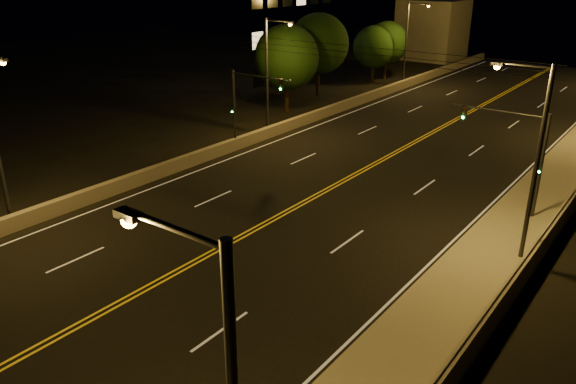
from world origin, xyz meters
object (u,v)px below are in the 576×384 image
Objects in this scene: tree_1 at (319,44)px; tree_0 at (287,57)px; streetlight_1 at (531,153)px; traffic_signal_left at (245,101)px; tree_2 at (374,47)px; tree_3 at (387,43)px; traffic_signal_right at (522,151)px; streetlight_6 at (409,39)px; streetlight_5 at (270,70)px.

tree_0 is at bearing -77.27° from tree_1.
tree_0 is 7.79m from tree_1.
streetlight_1 reaches higher than traffic_signal_left.
tree_1 is 9.39m from tree_2.
tree_1 reaches higher than tree_3.
traffic_signal_right is 25.97m from tree_0.
streetlight_6 is at bearing 92.35° from traffic_signal_left.
traffic_signal_right is (19.88, -28.17, -1.48)m from streetlight_6.
tree_3 is at bearing 145.93° from streetlight_6.
tree_3 is at bearing 83.78° from tree_1.
streetlight_1 is 39.42m from streetlight_6.
streetlight_5 and streetlight_6 have the same top height.
traffic_signal_left is 0.74× the size of tree_0.
tree_2 is (-23.88, 27.94, 0.33)m from traffic_signal_right.
streetlight_5 is at bearing 156.84° from streetlight_1.
tree_2 is at bearing 99.59° from streetlight_5.
streetlight_1 reaches higher than tree_1.
tree_2 is 2.91m from tree_3.
traffic_signal_right is 38.99m from tree_3.
traffic_signal_left is (-18.72, 0.00, 0.00)m from traffic_signal_right.
streetlight_1 is 1.55× the size of traffic_signal_right.
tree_3 reaches higher than tree_2.
streetlight_1 is 20.91m from traffic_signal_left.
streetlight_5 is 20.38m from traffic_signal_right.
streetlight_1 and streetlight_5 have the same top height.
streetlight_5 is 1.14× the size of tree_0.
traffic_signal_right is 18.72m from traffic_signal_left.
traffic_signal_left is 0.70× the size of tree_1.
tree_0 is (-23.44, 11.12, 1.25)m from traffic_signal_right.
tree_0 is at bearing 112.98° from traffic_signal_left.
streetlight_6 is at bearing 78.20° from tree_0.
tree_3 is at bearing 91.14° from tree_0.
traffic_signal_right is 0.91× the size of tree_2.
tree_2 is (-0.44, 16.82, -0.92)m from tree_0.
streetlight_5 is 4.66m from traffic_signal_left.
streetlight_5 is 15.39m from tree_1.
streetlight_5 is at bearing -80.41° from tree_2.
tree_1 is (-5.28, -9.46, 0.01)m from streetlight_6.
tree_3 is at bearing 127.69° from traffic_signal_right.
streetlight_1 is at bearing -13.60° from traffic_signal_left.
streetlight_5 is 1.55× the size of traffic_signal_right.
streetlight_1 is 23.31m from streetlight_5.
streetlight_5 reaches higher than tree_1.
streetlight_6 reaches higher than traffic_signal_left.
streetlight_5 reaches higher than traffic_signal_right.
tree_2 is at bearing 91.50° from tree_0.
tree_1 is at bearing 138.51° from streetlight_1.
streetlight_5 is at bearing -81.54° from tree_3.
traffic_signal_left is at bearing 166.40° from streetlight_1.
tree_0 reaches higher than tree_3.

